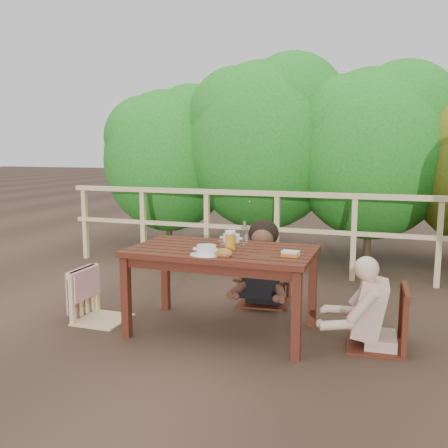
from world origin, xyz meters
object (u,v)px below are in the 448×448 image
(tumbler, at_px, (221,254))
(butter_tub, at_px, (290,255))
(bread_roll, at_px, (224,253))
(diner_right, at_px, (384,274))
(chair_right, at_px, (379,289))
(table, at_px, (222,291))
(woman, at_px, (266,238))
(soup_near, at_px, (207,251))
(soup_far, at_px, (231,239))
(beer_glass, at_px, (230,241))
(chair_left, at_px, (101,273))
(chair_far, at_px, (265,253))
(bottle, at_px, (245,235))

(tumbler, distance_m, butter_tub, 0.53)
(bread_roll, xyz_separation_m, butter_tub, (0.47, 0.17, -0.01))
(diner_right, bearing_deg, chair_right, 87.08)
(table, height_order, woman, woman)
(table, xyz_separation_m, woman, (0.15, 0.89, 0.30))
(tumbler, relative_size, butter_tub, 0.52)
(woman, distance_m, soup_near, 1.15)
(diner_right, distance_m, butter_tub, 0.72)
(soup_far, bearing_deg, tumbler, -79.26)
(bread_roll, xyz_separation_m, beer_glass, (-0.04, 0.27, 0.04))
(chair_left, relative_size, chair_right, 0.95)
(chair_right, height_order, soup_far, chair_right)
(chair_far, xyz_separation_m, soup_near, (-0.19, -1.11, 0.24))
(table, relative_size, bread_roll, 11.36)
(chair_left, height_order, woman, woman)
(chair_far, bearing_deg, chair_left, -147.59)
(chair_far, relative_size, beer_glass, 5.97)
(beer_glass, height_order, bottle, bottle)
(woman, distance_m, tumbler, 1.19)
(chair_left, height_order, butter_tub, chair_left)
(chair_left, xyz_separation_m, diner_right, (2.35, 0.19, 0.15))
(table, distance_m, beer_glass, 0.44)
(soup_near, xyz_separation_m, bread_roll, (0.15, -0.03, -0.00))
(chair_right, height_order, butter_tub, chair_right)
(bread_roll, bearing_deg, chair_left, 171.79)
(chair_far, xyz_separation_m, bottle, (0.01, -0.74, 0.31))
(chair_far, height_order, beer_glass, chair_far)
(chair_right, distance_m, soup_near, 1.34)
(chair_left, distance_m, chair_far, 1.57)
(chair_right, height_order, tumbler, chair_right)
(chair_right, relative_size, diner_right, 0.78)
(bottle, distance_m, tumbler, 0.43)
(diner_right, bearing_deg, bottle, 84.83)
(chair_far, xyz_separation_m, butter_tub, (0.44, -0.98, 0.22))
(bread_roll, bearing_deg, soup_far, 102.63)
(woman, height_order, soup_far, woman)
(bottle, bearing_deg, chair_left, -169.40)
(bread_roll, height_order, butter_tub, bread_roll)
(table, bearing_deg, beer_glass, -9.67)
(table, height_order, chair_right, chair_right)
(diner_right, height_order, butter_tub, diner_right)
(chair_far, xyz_separation_m, soup_far, (-0.16, -0.57, 0.24))
(diner_right, height_order, bottle, diner_right)
(diner_right, height_order, bread_roll, diner_right)
(soup_far, xyz_separation_m, bread_roll, (0.13, -0.58, -0.00))
(woman, distance_m, bread_roll, 1.17)
(bottle, bearing_deg, tumbler, -97.80)
(diner_right, relative_size, soup_far, 4.64)
(chair_left, distance_m, beer_glass, 1.21)
(chair_far, distance_m, butter_tub, 1.10)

